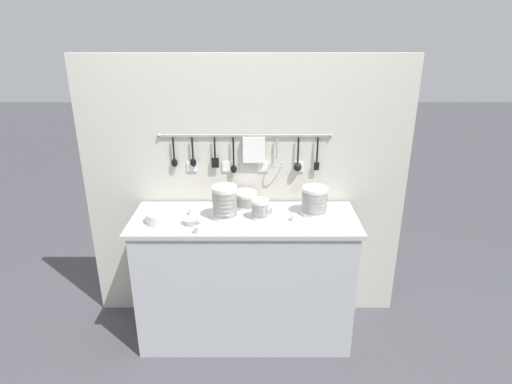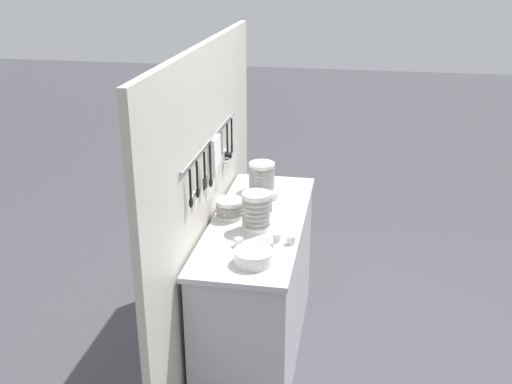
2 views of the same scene
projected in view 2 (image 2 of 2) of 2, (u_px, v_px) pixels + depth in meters
The scene contains 14 objects.
ground_plane at pixel (258, 349), 3.88m from camera, with size 20.00×20.00×0.00m, color #424247.
counter at pixel (258, 287), 3.71m from camera, with size 1.49×0.54×0.93m.
back_wall at pixel (208, 209), 3.57m from camera, with size 2.29×0.11×1.94m.
bowl_stack_short_front at pixel (262, 177), 3.93m from camera, with size 0.17×0.17×0.19m.
bowl_stack_back_corner at pixel (263, 203), 3.60m from camera, with size 0.11×0.11×0.13m.
bowl_stack_nested_right at pixel (230, 209), 3.54m from camera, with size 0.16×0.16×0.11m.
bowl_stack_tall_left at pixel (256, 211), 3.38m from camera, with size 0.16×0.16×0.22m.
plate_stack at pixel (254, 257), 3.03m from camera, with size 0.20×0.20×0.07m.
steel_mixing_bowl at pixel (264, 244), 3.20m from camera, with size 0.11×0.11×0.03m.
cup_mid_row at pixel (291, 240), 3.24m from camera, with size 0.04×0.04×0.05m.
cup_front_left at pixel (277, 237), 3.26m from camera, with size 0.04×0.04×0.05m.
cup_centre at pixel (253, 203), 3.71m from camera, with size 0.04×0.04×0.05m.
cup_edge_near at pixel (239, 242), 3.21m from camera, with size 0.04×0.04×0.05m.
cup_beside_plates at pixel (274, 196), 3.81m from camera, with size 0.04×0.04×0.05m.
Camera 2 is at (-3.17, -0.55, 2.40)m, focal length 42.00 mm.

